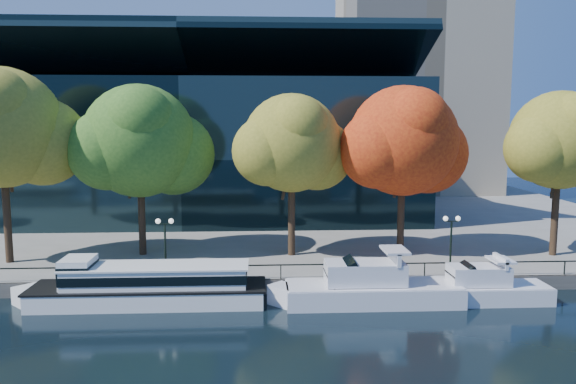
{
  "coord_description": "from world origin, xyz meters",
  "views": [
    {
      "loc": [
        3.57,
        -34.16,
        11.75
      ],
      "look_at": [
        5.74,
        8.0,
        6.38
      ],
      "focal_mm": 35.0,
      "sensor_mm": 36.0,
      "label": 1
    }
  ],
  "objects": [
    {
      "name": "tree_5",
      "position": [
        27.36,
        8.92,
        10.07
      ],
      "size": [
        9.67,
        7.93,
        13.11
      ],
      "color": "black",
      "rests_on": "promenade"
    },
    {
      "name": "cruiser_near",
      "position": [
        10.36,
        0.57,
        1.12
      ],
      "size": [
        12.47,
        3.21,
        3.61
      ],
      "color": "silver",
      "rests_on": "ground"
    },
    {
      "name": "lamp_2",
      "position": [
        17.23,
        4.5,
        3.98
      ],
      "size": [
        1.26,
        0.36,
        4.03
      ],
      "color": "black",
      "rests_on": "promenade"
    },
    {
      "name": "lamp_1",
      "position": [
        -3.01,
        4.5,
        3.98
      ],
      "size": [
        1.26,
        0.36,
        4.03
      ],
      "color": "black",
      "rests_on": "promenade"
    },
    {
      "name": "ground",
      "position": [
        0.0,
        0.0,
        0.0
      ],
      "size": [
        160.0,
        160.0,
        0.0
      ],
      "primitive_type": "plane",
      "color": "black",
      "rests_on": "ground"
    },
    {
      "name": "convention_building",
      "position": [
        -4.0,
        31.79,
        8.51
      ],
      "size": [
        50.0,
        24.57,
        21.43
      ],
      "color": "black",
      "rests_on": "ground"
    },
    {
      "name": "promenade",
      "position": [
        0.0,
        36.38,
        0.5
      ],
      "size": [
        90.0,
        67.08,
        1.0
      ],
      "color": "slate",
      "rests_on": "ground"
    },
    {
      "name": "tree_2",
      "position": [
        -5.71,
        10.79,
        9.98
      ],
      "size": [
        11.18,
        9.17,
        13.65
      ],
      "color": "black",
      "rests_on": "promenade"
    },
    {
      "name": "tour_boat",
      "position": [
        -3.96,
        1.28,
        1.32
      ],
      "size": [
        16.34,
        3.65,
        3.1
      ],
      "color": "white",
      "rests_on": "ground"
    },
    {
      "name": "cruiser_far",
      "position": [
        17.78,
        0.6,
        0.97
      ],
      "size": [
        9.4,
        2.61,
        3.07
      ],
      "color": "silver",
      "rests_on": "ground"
    },
    {
      "name": "tree_1",
      "position": [
        -15.39,
        8.77,
        11.06
      ],
      "size": [
        11.26,
        9.23,
        14.76
      ],
      "color": "black",
      "rests_on": "promenade"
    },
    {
      "name": "tree_3",
      "position": [
        6.29,
        10.03,
        9.84
      ],
      "size": [
        9.74,
        7.98,
        12.9
      ],
      "color": "black",
      "rests_on": "promenade"
    },
    {
      "name": "tree_4",
      "position": [
        15.23,
        10.2,
        9.97
      ],
      "size": [
        11.01,
        9.03,
        13.57
      ],
      "color": "black",
      "rests_on": "promenade"
    },
    {
      "name": "railing",
      "position": [
        0.0,
        3.25,
        1.94
      ],
      "size": [
        88.2,
        0.08,
        0.99
      ],
      "color": "black",
      "rests_on": "promenade"
    }
  ]
}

